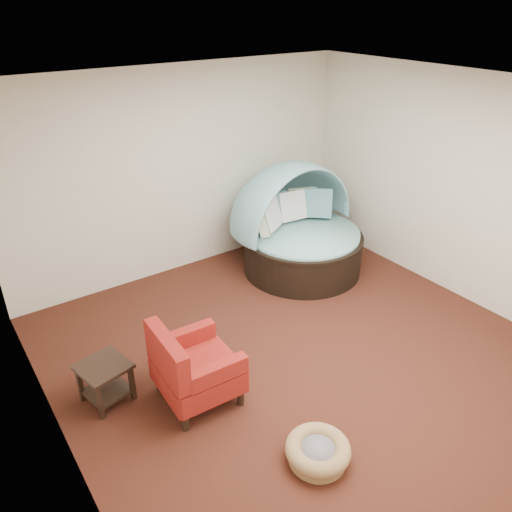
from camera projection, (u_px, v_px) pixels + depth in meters
floor at (297, 350)px, 5.59m from camera, size 5.00×5.00×0.00m
wall_back at (184, 172)px, 6.74m from camera, size 5.00×0.00×5.00m
wall_left at (41, 323)px, 3.66m from camera, size 0.00×5.00×5.00m
wall_right at (457, 188)px, 6.21m from camera, size 0.00×5.00×5.00m
ceiling at (310, 91)px, 4.28m from camera, size 5.00×5.00×0.00m
canopy_daybed at (299, 222)px, 6.97m from camera, size 1.87×1.77×1.54m
pet_basket at (318, 451)px, 4.23m from camera, size 0.65×0.65×0.20m
red_armchair at (192, 368)px, 4.73m from camera, size 0.77×0.77×0.87m
side_table at (105, 377)px, 4.80m from camera, size 0.52×0.52×0.42m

